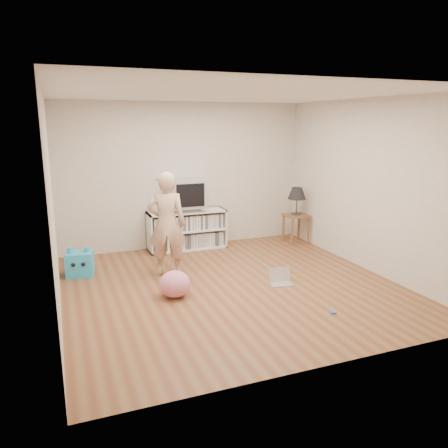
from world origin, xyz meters
name	(u,v)px	position (x,y,z in m)	size (l,w,h in m)	color
ground	(231,286)	(0.00, 0.00, 0.00)	(4.50, 4.50, 0.00)	brown
walls	(231,194)	(0.00, 0.00, 1.30)	(4.52, 4.52, 2.60)	silver
ceiling	(232,94)	(0.00, 0.00, 2.60)	(4.50, 4.50, 0.01)	white
media_unit	(187,230)	(-0.04, 2.04, 0.35)	(1.40, 0.45, 0.70)	white
dvd_deck	(187,209)	(-0.04, 2.02, 0.73)	(0.45, 0.35, 0.07)	gray
crt_tv	(186,193)	(-0.04, 2.02, 1.02)	(0.60, 0.53, 0.50)	#9A9A9F
side_table	(296,221)	(1.99, 1.65, 0.42)	(0.42, 0.42, 0.55)	brown
table_lamp	(297,194)	(1.99, 1.65, 0.94)	(0.34, 0.34, 0.52)	#333333
person	(167,224)	(-0.71, 0.78, 0.78)	(0.57, 0.37, 1.56)	#D1AA8E
laptop	(280,279)	(0.69, -0.16, 0.06)	(0.35, 0.30, 0.21)	silver
playing_cards	(333,312)	(0.81, -1.27, 0.01)	(0.07, 0.09, 0.02)	#425DB1
plush_blue	(80,264)	(-1.95, 1.20, 0.19)	(0.43, 0.38, 0.44)	#28A3D8
plush_pink	(175,284)	(-0.84, -0.10, 0.18)	(0.41, 0.41, 0.35)	pink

